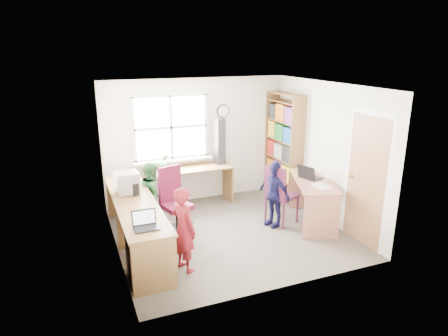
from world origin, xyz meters
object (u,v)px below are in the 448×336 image
at_px(swivel_chair, 174,204).
at_px(l_desk, 154,227).
at_px(crt_monitor, 127,183).
at_px(person_navy, 274,194).
at_px(right_desk, 313,193).
at_px(laptop_right, 309,175).
at_px(laptop_left, 145,224).
at_px(wooden_chair, 279,193).
at_px(person_green, 153,194).
at_px(cd_tower, 220,141).
at_px(person_red, 184,229).
at_px(bookshelf, 283,149).
at_px(potted_plant, 164,162).

bearing_deg(swivel_chair, l_desk, -141.18).
xyz_separation_m(crt_monitor, person_navy, (2.35, -0.45, -0.36)).
distance_m(right_desk, swivel_chair, 2.38).
xyz_separation_m(swivel_chair, laptop_right, (2.30, -0.42, 0.35)).
height_order(laptop_left, laptop_right, laptop_right).
height_order(swivel_chair, wooden_chair, swivel_chair).
relative_size(wooden_chair, person_green, 0.94).
bearing_deg(laptop_left, right_desk, 12.74).
height_order(cd_tower, person_red, cd_tower).
bearing_deg(right_desk, person_green, -178.17).
xyz_separation_m(right_desk, wooden_chair, (-0.57, 0.17, 0.02)).
height_order(wooden_chair, person_navy, person_navy).
height_order(laptop_left, cd_tower, cd_tower).
xyz_separation_m(bookshelf, laptop_right, (-0.17, -1.18, -0.18)).
height_order(swivel_chair, laptop_right, swivel_chair).
bearing_deg(crt_monitor, person_navy, -15.39).
height_order(right_desk, wooden_chair, wooden_chair).
relative_size(swivel_chair, person_green, 0.97).
distance_m(l_desk, person_navy, 2.14).
relative_size(right_desk, potted_plant, 4.84).
bearing_deg(laptop_left, cd_tower, 50.03).
height_order(swivel_chair, person_red, person_red).
height_order(wooden_chair, crt_monitor, crt_monitor).
bearing_deg(person_green, laptop_right, -93.01).
relative_size(bookshelf, crt_monitor, 5.62).
height_order(l_desk, person_navy, person_navy).
height_order(laptop_right, potted_plant, potted_plant).
relative_size(cd_tower, person_red, 0.75).
bearing_deg(right_desk, bookshelf, 104.80).
xyz_separation_m(l_desk, laptop_left, (-0.22, -0.59, 0.34)).
height_order(crt_monitor, person_green, person_green).
distance_m(laptop_right, person_green, 2.69).
relative_size(person_green, person_navy, 0.99).
bearing_deg(potted_plant, right_desk, -35.98).
xyz_separation_m(wooden_chair, cd_tower, (-0.53, 1.46, 0.63)).
xyz_separation_m(l_desk, crt_monitor, (-0.23, 0.74, 0.47)).
bearing_deg(swivel_chair, laptop_left, -135.16).
relative_size(l_desk, wooden_chair, 2.81).
xyz_separation_m(swivel_chair, person_red, (-0.19, -1.23, 0.13)).
bearing_deg(right_desk, swivel_chair, -172.77).
relative_size(swivel_chair, potted_plant, 3.64).
xyz_separation_m(right_desk, swivel_chair, (-2.31, 0.58, -0.08)).
bearing_deg(potted_plant, person_navy, -43.60).
distance_m(l_desk, swivel_chair, 0.87).
bearing_deg(right_desk, wooden_chair, -175.50).
bearing_deg(person_navy, l_desk, -99.49).
height_order(crt_monitor, laptop_right, crt_monitor).
distance_m(laptop_left, cd_tower, 3.06).
xyz_separation_m(laptop_right, potted_plant, (-2.21, 1.45, 0.08)).
xyz_separation_m(l_desk, right_desk, (2.80, 0.13, 0.10)).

